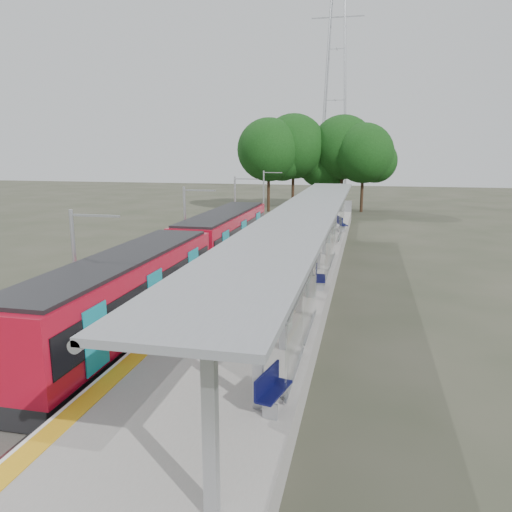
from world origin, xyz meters
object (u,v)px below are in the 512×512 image
Objects in this scene: bench_near at (271,388)px; bench_far at (341,223)px; bench_mid at (319,276)px; litter_bin at (310,286)px; info_pillar_near at (293,291)px; info_pillar_far at (303,250)px; train at (186,258)px.

bench_far reaches higher than bench_near.
bench_mid is at bearing -108.56° from bench_far.
bench_far is at bearing 88.92° from litter_bin.
bench_near reaches higher than litter_bin.
info_pillar_near reaches higher than info_pillar_far.
litter_bin is at bearing -109.17° from bench_far.
info_pillar_far reaches higher than litter_bin.
bench_far is at bearing 109.05° from info_pillar_near.
info_pillar_near is 2.30m from litter_bin.
bench_far is (7.08, 17.69, -0.45)m from train.
info_pillar_far is at bearing 99.98° from litter_bin.
bench_near is at bearing -64.51° from info_pillar_near.
bench_near is 10.26m from litter_bin.
train is 27.26× the size of litter_bin.
litter_bin is at bearing -60.82° from info_pillar_far.
train is 7.60m from info_pillar_far.
info_pillar_near reaches higher than litter_bin.
info_pillar_far is (-0.81, 9.50, -0.12)m from info_pillar_near.
bench_mid is 3.92m from info_pillar_near.
bench_far is 21.90m from info_pillar_near.
train reaches higher than info_pillar_far.
bench_far is at bearing 68.20° from train.
bench_far is (0.15, 18.03, 0.04)m from bench_mid.
bench_far is (0.24, 29.92, 0.06)m from bench_near.
info_pillar_far is (-1.50, 5.66, 0.16)m from bench_mid.
info_pillar_far is at bearing -115.68° from bench_far.
bench_near is 17.60m from info_pillar_far.
bench_mid is 5.85m from info_pillar_far.
bench_mid is 0.95× the size of info_pillar_far.
bench_near is 29.92m from bench_far.
info_pillar_near is 9.54m from info_pillar_far.
litter_bin is (6.71, -1.97, -0.55)m from train.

